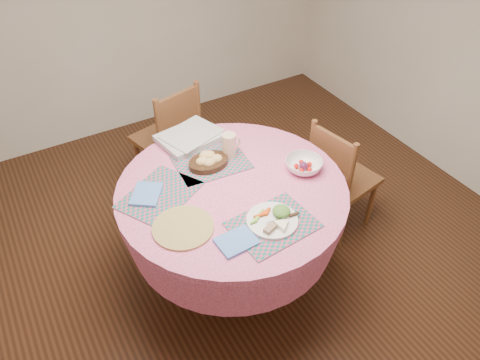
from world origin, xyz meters
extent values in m
plane|color=#331C0F|center=(0.00, 0.00, 0.00)|extent=(4.00, 4.00, 0.00)
cylinder|color=pink|center=(0.00, 0.00, 0.73)|extent=(1.24, 1.24, 0.04)
cone|color=pink|center=(0.00, 0.00, 0.56)|extent=(1.24, 1.24, 0.30)
cylinder|color=black|center=(0.00, 0.00, 0.22)|extent=(0.14, 0.14, 0.44)
cylinder|color=black|center=(0.00, 0.00, 0.03)|extent=(0.56, 0.56, 0.06)
cube|color=brown|center=(0.88, 0.07, 0.40)|extent=(0.44, 0.45, 0.04)
cylinder|color=brown|center=(1.05, -0.06, 0.20)|extent=(0.04, 0.04, 0.40)
cylinder|color=brown|center=(1.00, 0.25, 0.20)|extent=(0.04, 0.04, 0.40)
cylinder|color=brown|center=(0.76, -0.12, 0.20)|extent=(0.04, 0.04, 0.40)
cylinder|color=brown|center=(0.70, 0.20, 0.20)|extent=(0.04, 0.04, 0.40)
cylinder|color=brown|center=(0.74, -0.12, 0.62)|extent=(0.04, 0.04, 0.44)
cylinder|color=brown|center=(0.68, 0.19, 0.62)|extent=(0.04, 0.04, 0.44)
cube|color=brown|center=(0.71, 0.04, 0.71)|extent=(0.08, 0.32, 0.21)
cube|color=brown|center=(0.04, 1.04, 0.42)|extent=(0.49, 0.48, 0.04)
cylinder|color=brown|center=(0.16, 1.24, 0.21)|extent=(0.05, 0.05, 0.42)
cylinder|color=brown|center=(-0.16, 1.16, 0.21)|extent=(0.05, 0.05, 0.42)
cylinder|color=brown|center=(0.24, 0.93, 0.21)|extent=(0.05, 0.05, 0.42)
cylinder|color=brown|center=(-0.08, 0.85, 0.21)|extent=(0.05, 0.05, 0.42)
cylinder|color=brown|center=(0.25, 0.91, 0.65)|extent=(0.05, 0.05, 0.47)
cylinder|color=brown|center=(-0.08, 0.83, 0.65)|extent=(0.05, 0.05, 0.47)
cube|color=brown|center=(0.08, 0.87, 0.75)|extent=(0.33, 0.11, 0.22)
cube|color=#126766|center=(0.03, -0.34, 0.75)|extent=(0.42, 0.33, 0.01)
cube|color=#126766|center=(-0.36, 0.13, 0.75)|extent=(0.50, 0.46, 0.01)
cube|color=#126766|center=(0.00, 0.24, 0.75)|extent=(0.42, 0.33, 0.01)
cylinder|color=olive|center=(-0.35, -0.14, 0.76)|extent=(0.30, 0.30, 0.01)
cube|color=#5184D1|center=(-0.17, -0.35, 0.76)|extent=(0.19, 0.15, 0.01)
cube|color=#5184D1|center=(-0.42, 0.16, 0.76)|extent=(0.22, 0.23, 0.01)
cylinder|color=white|center=(0.04, -0.32, 0.76)|extent=(0.25, 0.25, 0.01)
ellipsoid|color=#286322|center=(0.10, -0.33, 0.79)|extent=(0.11, 0.11, 0.04)
cylinder|color=#FFF1CC|center=(0.03, -0.39, 0.78)|extent=(0.13, 0.13, 0.02)
cube|color=#80684A|center=(-0.02, -0.36, 0.78)|extent=(0.07, 0.05, 0.02)
cube|color=silver|center=(0.06, -0.35, 0.77)|extent=(0.15, 0.03, 0.00)
cylinder|color=black|center=(-0.02, 0.23, 0.77)|extent=(0.23, 0.23, 0.03)
ellipsoid|color=#E5C475|center=(-0.06, 0.23, 0.81)|extent=(0.07, 0.06, 0.05)
ellipsoid|color=#E5C475|center=(0.00, 0.26, 0.81)|extent=(0.07, 0.06, 0.05)
ellipsoid|color=#E5C475|center=(0.02, 0.21, 0.81)|extent=(0.07, 0.06, 0.05)
ellipsoid|color=#E5C475|center=(-0.03, 0.20, 0.81)|extent=(0.07, 0.06, 0.05)
ellipsoid|color=#E5C475|center=(-0.02, 0.27, 0.81)|extent=(0.07, 0.06, 0.05)
cylinder|color=beige|center=(0.12, 0.25, 0.83)|extent=(0.08, 0.08, 0.14)
torus|color=beige|center=(0.16, 0.25, 0.83)|extent=(0.07, 0.01, 0.07)
imported|color=white|center=(0.42, -0.07, 0.78)|extent=(0.22, 0.22, 0.06)
sphere|color=red|center=(0.46, -0.07, 0.77)|extent=(0.03, 0.03, 0.03)
sphere|color=red|center=(0.43, -0.03, 0.77)|extent=(0.03, 0.03, 0.03)
sphere|color=red|center=(0.38, -0.05, 0.77)|extent=(0.03, 0.03, 0.03)
sphere|color=red|center=(0.38, -0.09, 0.77)|extent=(0.03, 0.03, 0.03)
sphere|color=red|center=(0.43, -0.11, 0.77)|extent=(0.03, 0.03, 0.03)
sphere|color=#4D163B|center=(0.42, -0.07, 0.78)|extent=(0.05, 0.05, 0.05)
cube|color=silver|center=(-0.01, 0.50, 0.77)|extent=(0.38, 0.32, 0.03)
cube|color=silver|center=(0.01, 0.50, 0.80)|extent=(0.38, 0.34, 0.01)
camera|label=1|loc=(-0.90, -1.64, 2.38)|focal=35.00mm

